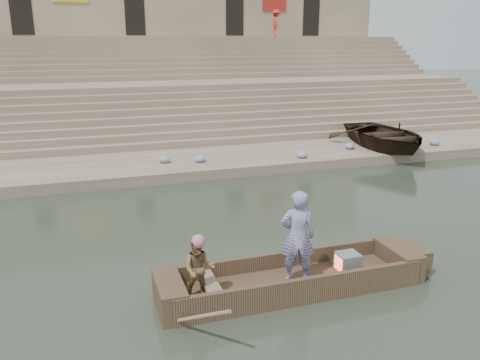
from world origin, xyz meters
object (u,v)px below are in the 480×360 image
beached_rowboat (385,135)px  standing_man (298,237)px  rowing_man (199,269)px  main_rowboat (292,284)px  pedestrian (276,23)px  television (347,262)px

beached_rowboat → standing_man: bearing=-127.5°
rowing_man → main_rowboat: bearing=20.0°
beached_rowboat → pedestrian: 16.10m
rowing_man → pedestrian: bearing=80.7°
beached_rowboat → television: bearing=-123.4°
television → pedestrian: (8.39, 24.96, 5.70)m
standing_man → beached_rowboat: standing_man is taller
main_rowboat → rowing_man: size_ratio=4.01×
standing_man → television: bearing=-159.2°
television → beached_rowboat: bearing=52.5°
standing_man → television: (1.22, 0.06, -0.77)m
rowing_man → standing_man: bearing=18.3°
main_rowboat → standing_man: (0.06, -0.06, 1.08)m
rowing_man → television: (3.28, 0.15, -0.42)m
rowing_man → television: bearing=18.3°
standing_man → main_rowboat: bearing=-25.1°
standing_man → rowing_man: bearing=20.8°
standing_man → rowing_man: size_ratio=1.56×
main_rowboat → beached_rowboat: size_ratio=0.94×
television → pedestrian: bearing=71.4°
rowing_man → beached_rowboat: size_ratio=0.23×
main_rowboat → television: (1.28, 0.00, 0.31)m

